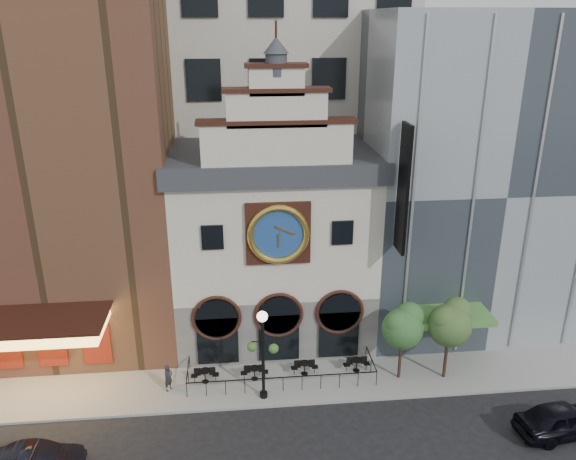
# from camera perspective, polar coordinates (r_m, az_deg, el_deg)

# --- Properties ---
(ground) EXTENTS (120.00, 120.00, 0.00)m
(ground) POSITION_cam_1_polar(r_m,az_deg,el_deg) (31.72, -0.29, -17.54)
(ground) COLOR black
(ground) RESTS_ON ground
(sidewalk) EXTENTS (44.00, 5.00, 0.15)m
(sidewalk) POSITION_cam_1_polar(r_m,az_deg,el_deg) (33.67, -0.71, -14.82)
(sidewalk) COLOR gray
(sidewalk) RESTS_ON ground
(clock_building) EXTENTS (12.60, 8.78, 18.65)m
(clock_building) POSITION_cam_1_polar(r_m,az_deg,el_deg) (35.18, -1.52, -0.90)
(clock_building) COLOR #605E5B
(clock_building) RESTS_ON ground
(theater_building) EXTENTS (14.00, 15.60, 25.00)m
(theater_building) POSITION_cam_1_polar(r_m,az_deg,el_deg) (37.04, -22.59, 8.18)
(theater_building) COLOR brown
(theater_building) RESTS_ON ground
(retail_building) EXTENTS (14.00, 14.40, 20.00)m
(retail_building) POSITION_cam_1_polar(r_m,az_deg,el_deg) (39.20, 17.57, 5.71)
(retail_building) COLOR gray
(retail_building) RESTS_ON ground
(office_tower) EXTENTS (20.00, 16.00, 40.00)m
(office_tower) POSITION_cam_1_polar(r_m,az_deg,el_deg) (44.88, -2.95, 21.13)
(office_tower) COLOR beige
(office_tower) RESTS_ON ground
(cafe_railing) EXTENTS (10.60, 2.60, 0.90)m
(cafe_railing) POSITION_cam_1_polar(r_m,az_deg,el_deg) (33.37, -0.71, -14.09)
(cafe_railing) COLOR black
(cafe_railing) RESTS_ON sidewalk
(bistro_0) EXTENTS (1.58, 0.68, 0.90)m
(bistro_0) POSITION_cam_1_polar(r_m,az_deg,el_deg) (33.33, -8.43, -14.36)
(bistro_0) COLOR black
(bistro_0) RESTS_ON sidewalk
(bistro_1) EXTENTS (1.58, 0.68, 0.90)m
(bistro_1) POSITION_cam_1_polar(r_m,az_deg,el_deg) (33.26, -3.43, -14.22)
(bistro_1) COLOR black
(bistro_1) RESTS_ON sidewalk
(bistro_2) EXTENTS (1.58, 0.68, 0.90)m
(bistro_2) POSITION_cam_1_polar(r_m,az_deg,el_deg) (33.63, 1.69, -13.75)
(bistro_2) COLOR black
(bistro_2) RESTS_ON sidewalk
(bistro_3) EXTENTS (1.58, 0.68, 0.90)m
(bistro_3) POSITION_cam_1_polar(r_m,az_deg,el_deg) (34.13, 6.98, -13.35)
(bistro_3) COLOR black
(bistro_3) RESTS_ON sidewalk
(car_right) EXTENTS (5.19, 2.63, 1.69)m
(car_right) POSITION_cam_1_polar(r_m,az_deg,el_deg) (32.69, 26.25, -16.86)
(car_right) COLOR black
(car_right) RESTS_ON ground
(car_left) EXTENTS (4.07, 1.44, 1.34)m
(car_left) POSITION_cam_1_polar(r_m,az_deg,el_deg) (30.07, -24.11, -20.56)
(car_left) COLOR black
(car_left) RESTS_ON ground
(pedestrian) EXTENTS (0.64, 0.68, 1.57)m
(pedestrian) POSITION_cam_1_polar(r_m,az_deg,el_deg) (32.88, -12.07, -14.49)
(pedestrian) COLOR black
(pedestrian) RESTS_ON sidewalk
(lamppost) EXTENTS (1.66, 0.82, 5.30)m
(lamppost) POSITION_cam_1_polar(r_m,az_deg,el_deg) (30.33, -2.58, -11.62)
(lamppost) COLOR black
(lamppost) RESTS_ON sidewalk
(tree_left) EXTENTS (2.41, 2.32, 4.63)m
(tree_left) POSITION_cam_1_polar(r_m,az_deg,el_deg) (32.46, 11.63, -9.48)
(tree_left) COLOR #382619
(tree_left) RESTS_ON sidewalk
(tree_right) EXTENTS (2.55, 2.46, 4.91)m
(tree_right) POSITION_cam_1_polar(r_m,az_deg,el_deg) (33.05, 16.16, -8.93)
(tree_right) COLOR #382619
(tree_right) RESTS_ON sidewalk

